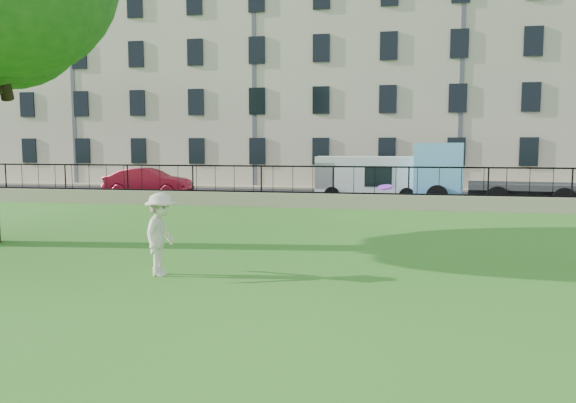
% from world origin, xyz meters
% --- Properties ---
extents(ground, '(120.00, 120.00, 0.00)m').
position_xyz_m(ground, '(0.00, 0.00, 0.00)').
color(ground, '#266A19').
rests_on(ground, ground).
extents(retaining_wall, '(50.00, 0.40, 0.60)m').
position_xyz_m(retaining_wall, '(0.00, 12.00, 0.30)').
color(retaining_wall, gray).
rests_on(retaining_wall, ground).
extents(iron_railing, '(50.00, 0.05, 1.13)m').
position_xyz_m(iron_railing, '(0.00, 12.00, 1.15)').
color(iron_railing, black).
rests_on(iron_railing, retaining_wall).
extents(street, '(60.00, 9.00, 0.01)m').
position_xyz_m(street, '(0.00, 16.70, 0.01)').
color(street, black).
rests_on(street, ground).
extents(sidewalk, '(60.00, 1.40, 0.12)m').
position_xyz_m(sidewalk, '(0.00, 21.90, 0.06)').
color(sidewalk, gray).
rests_on(sidewalk, ground).
extents(building_row, '(56.40, 10.40, 13.80)m').
position_xyz_m(building_row, '(0.00, 27.57, 6.92)').
color(building_row, beige).
rests_on(building_row, ground).
extents(man, '(0.66, 1.09, 1.65)m').
position_xyz_m(man, '(-2.00, -0.42, 0.82)').
color(man, beige).
rests_on(man, ground).
extents(frisbee, '(0.31, 0.31, 0.12)m').
position_xyz_m(frisbee, '(2.32, -0.13, 1.79)').
color(frisbee, '#9828E7').
extents(red_sedan, '(4.32, 1.65, 1.41)m').
position_xyz_m(red_sedan, '(-9.61, 15.40, 0.70)').
color(red_sedan, maroon).
rests_on(red_sedan, street).
extents(white_van, '(4.91, 2.03, 2.04)m').
position_xyz_m(white_van, '(1.30, 15.40, 1.02)').
color(white_van, silver).
rests_on(white_van, street).
extents(blue_truck, '(6.57, 3.00, 2.66)m').
position_xyz_m(blue_truck, '(6.50, 14.40, 1.33)').
color(blue_truck, '#5BA3D6').
rests_on(blue_truck, street).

